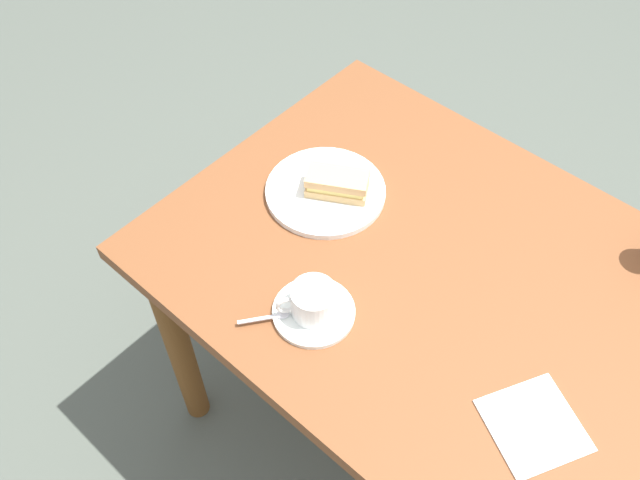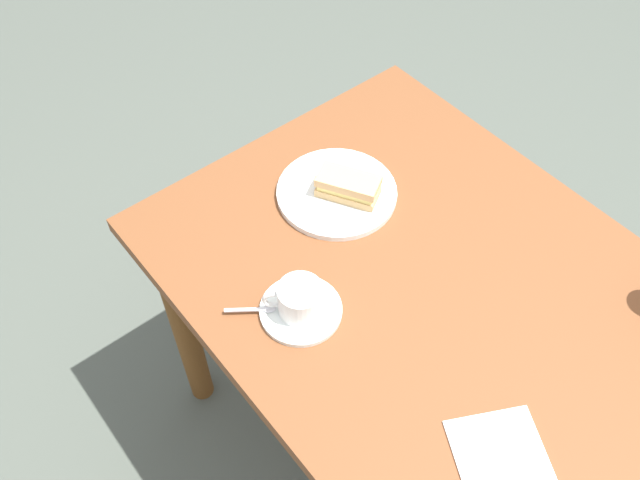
% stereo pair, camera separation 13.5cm
% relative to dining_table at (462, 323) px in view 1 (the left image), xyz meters
% --- Properties ---
extents(ground_plane, '(6.00, 6.00, 0.00)m').
position_rel_dining_table_xyz_m(ground_plane, '(0.00, 0.00, -0.66)').
color(ground_plane, '#4D534B').
extents(dining_table, '(1.26, 0.83, 0.77)m').
position_rel_dining_table_xyz_m(dining_table, '(0.00, 0.00, 0.00)').
color(dining_table, brown).
rests_on(dining_table, ground_plane).
extents(sandwich_plate, '(0.26, 0.26, 0.01)m').
position_rel_dining_table_xyz_m(sandwich_plate, '(-0.38, 0.01, 0.12)').
color(sandwich_plate, white).
rests_on(sandwich_plate, dining_table).
extents(sandwich_front, '(0.14, 0.12, 0.05)m').
position_rel_dining_table_xyz_m(sandwich_front, '(-0.36, 0.02, 0.15)').
color(sandwich_front, tan).
rests_on(sandwich_front, sandwich_plate).
extents(coffee_saucer, '(0.16, 0.16, 0.01)m').
position_rel_dining_table_xyz_m(coffee_saucer, '(-0.20, -0.24, 0.12)').
color(coffee_saucer, white).
rests_on(coffee_saucer, dining_table).
extents(coffee_cup, '(0.09, 0.10, 0.06)m').
position_rel_dining_table_xyz_m(coffee_cup, '(-0.20, -0.24, 0.15)').
color(coffee_cup, white).
rests_on(coffee_cup, coffee_saucer).
extents(spoon, '(0.07, 0.09, 0.01)m').
position_rel_dining_table_xyz_m(spoon, '(-0.24, -0.30, 0.12)').
color(spoon, silver).
rests_on(spoon, coffee_saucer).
extents(napkin, '(0.20, 0.20, 0.00)m').
position_rel_dining_table_xyz_m(napkin, '(0.23, -0.16, 0.11)').
color(napkin, white).
rests_on(napkin, dining_table).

